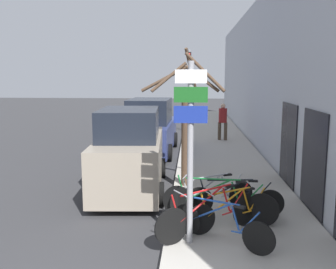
{
  "coord_description": "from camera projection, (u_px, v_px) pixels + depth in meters",
  "views": [
    {
      "loc": [
        1.51,
        -2.99,
        3.19
      ],
      "look_at": [
        0.86,
        6.8,
        1.66
      ],
      "focal_mm": 40.0,
      "sensor_mm": 36.0,
      "label": 1
    }
  ],
  "objects": [
    {
      "name": "building_facade",
      "position": [
        257.0,
        75.0,
        16.49
      ],
      "size": [
        0.23,
        32.0,
        6.5
      ],
      "color": "#B2B7C1",
      "rests_on": "ground"
    },
    {
      "name": "parked_car_1",
      "position": [
        150.0,
        129.0,
        15.47
      ],
      "size": [
        2.1,
        4.74,
        2.27
      ],
      "rotation": [
        0.0,
        0.0,
        -0.03
      ],
      "color": "navy",
      "rests_on": "ground"
    },
    {
      "name": "bicycle_3",
      "position": [
        219.0,
        203.0,
        7.87
      ],
      "size": [
        2.41,
        0.7,
        0.95
      ],
      "rotation": [
        0.0,
        0.0,
        1.33
      ],
      "color": "black",
      "rests_on": "sidewalk_curb"
    },
    {
      "name": "street_tree",
      "position": [
        186.0,
        121.0,
        10.29
      ],
      "size": [
        2.29,
        1.06,
        3.8
      ],
      "color": "#4C3828",
      "rests_on": "sidewalk_curb"
    },
    {
      "name": "bicycle_2",
      "position": [
        234.0,
        212.0,
        7.47
      ],
      "size": [
        1.87,
        0.92,
        0.84
      ],
      "rotation": [
        0.0,
        0.0,
        2.02
      ],
      "color": "black",
      "rests_on": "sidewalk_curb"
    },
    {
      "name": "bicycle_4",
      "position": [
        235.0,
        199.0,
        8.23
      ],
      "size": [
        2.13,
        0.44,
        0.83
      ],
      "rotation": [
        0.0,
        0.0,
        1.51
      ],
      "color": "black",
      "rests_on": "sidewalk_curb"
    },
    {
      "name": "parked_car_0",
      "position": [
        130.0,
        154.0,
        10.4
      ],
      "size": [
        2.13,
        4.41,
        2.32
      ],
      "rotation": [
        0.0,
        0.0,
        0.06
      ],
      "color": "gray",
      "rests_on": "ground"
    },
    {
      "name": "traffic_light",
      "position": [
        189.0,
        79.0,
        21.07
      ],
      "size": [
        0.2,
        0.3,
        4.5
      ],
      "color": "#939399",
      "rests_on": "sidewalk_curb"
    },
    {
      "name": "pedestrian_near",
      "position": [
        223.0,
        119.0,
        17.87
      ],
      "size": [
        0.44,
        0.39,
        1.75
      ],
      "rotation": [
        0.0,
        0.0,
        -0.34
      ],
      "color": "#4C3D2D",
      "rests_on": "sidewalk_curb"
    },
    {
      "name": "sidewalk_curb",
      "position": [
        216.0,
        145.0,
        17.16
      ],
      "size": [
        3.2,
        32.0,
        0.15
      ],
      "color": "#ADA89E",
      "rests_on": "ground"
    },
    {
      "name": "bicycle_1",
      "position": [
        211.0,
        214.0,
        7.19
      ],
      "size": [
        2.08,
        1.39,
        0.96
      ],
      "rotation": [
        0.0,
        0.0,
        2.15
      ],
      "color": "black",
      "rests_on": "sidewalk_curb"
    },
    {
      "name": "bicycle_5",
      "position": [
        213.0,
        196.0,
        8.45
      ],
      "size": [
        1.91,
        0.94,
        0.86
      ],
      "rotation": [
        0.0,
        0.0,
        2.02
      ],
      "color": "black",
      "rests_on": "sidewalk_curb"
    },
    {
      "name": "signpost",
      "position": [
        190.0,
        144.0,
        6.63
      ],
      "size": [
        0.59,
        0.13,
        3.3
      ],
      "color": "#939399",
      "rests_on": "sidewalk_curb"
    },
    {
      "name": "bicycle_0",
      "position": [
        221.0,
        225.0,
        6.8
      ],
      "size": [
        1.77,
        1.14,
        0.83
      ],
      "rotation": [
        0.0,
        0.0,
        1.0
      ],
      "color": "black",
      "rests_on": "sidewalk_curb"
    },
    {
      "name": "ground_plane",
      "position": [
        153.0,
        159.0,
        14.58
      ],
      "size": [
        80.0,
        80.0,
        0.0
      ],
      "primitive_type": "plane",
      "color": "#333335"
    }
  ]
}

